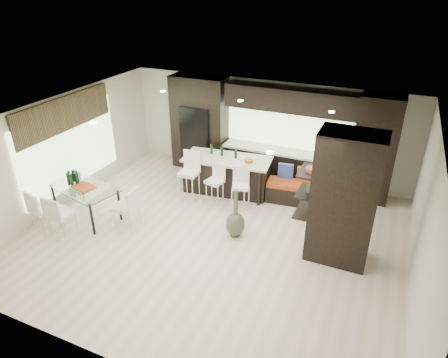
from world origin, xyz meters
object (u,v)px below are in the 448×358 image
at_px(kitchen_island, 227,174).
at_px(stool_mid, 215,188).
at_px(bench, 295,192).
at_px(chair_end, 126,209).
at_px(floor_vase, 236,213).
at_px(dining_table, 87,202).
at_px(chair_far, 44,211).
at_px(stool_left, 189,181).
at_px(chair_near, 62,216).
at_px(stool_right, 240,194).

bearing_deg(kitchen_island, stool_mid, -96.84).
xyz_separation_m(bench, chair_end, (-3.18, -2.65, 0.20)).
relative_size(kitchen_island, floor_vase, 1.97).
bearing_deg(dining_table, bench, 45.16).
bearing_deg(chair_end, chair_far, 113.13).
xyz_separation_m(stool_left, bench, (2.50, 0.93, -0.24)).
xyz_separation_m(dining_table, chair_end, (1.15, 0.00, 0.08)).
distance_m(stool_left, floor_vase, 1.98).
xyz_separation_m(kitchen_island, floor_vase, (1.00, -1.84, 0.10)).
distance_m(stool_left, bench, 2.68).
bearing_deg(chair_far, stool_left, 59.28).
relative_size(bench, chair_near, 1.55).
distance_m(bench, chair_near, 5.53).
relative_size(kitchen_island, bench, 1.60).
height_order(stool_left, chair_far, stool_left).
bearing_deg(dining_table, stool_mid, 48.57).
height_order(chair_far, chair_end, chair_end).
bearing_deg(chair_near, chair_far, -179.74).
xyz_separation_m(chair_far, chair_end, (1.66, 0.78, 0.02)).
distance_m(floor_vase, dining_table, 3.59).
xyz_separation_m(stool_mid, bench, (1.81, 0.90, -0.16)).
distance_m(stool_mid, chair_end, 2.23).
distance_m(stool_mid, dining_table, 3.07).
distance_m(floor_vase, chair_end, 2.47).
bearing_deg(stool_mid, floor_vase, -32.84).
bearing_deg(stool_left, bench, 18.08).
distance_m(kitchen_island, stool_mid, 0.78).
bearing_deg(floor_vase, chair_far, -159.85).
xyz_separation_m(kitchen_island, stool_right, (0.69, -0.78, -0.02)).
bearing_deg(bench, stool_mid, -159.96).
distance_m(bench, floor_vase, 2.15).
distance_m(floor_vase, chair_far, 4.29).
xyz_separation_m(dining_table, chair_near, (0.00, -0.78, 0.06)).
bearing_deg(stool_mid, stool_right, 13.54).
bearing_deg(stool_mid, chair_near, -120.67).
relative_size(stool_left, stool_right, 1.14).
distance_m(floor_vase, chair_near, 3.81).
height_order(kitchen_island, stool_left, stool_left).
bearing_deg(chair_far, dining_table, 69.25).
relative_size(kitchen_island, chair_far, 2.48).
distance_m(stool_right, chair_end, 2.70).
height_order(stool_mid, dining_table, stool_mid).
height_order(stool_left, stool_mid, stool_left).
bearing_deg(chair_end, chair_near, 122.08).
xyz_separation_m(kitchen_island, stool_mid, (0.00, -0.78, -0.04)).
height_order(stool_mid, floor_vase, floor_vase).
height_order(dining_table, chair_far, chair_far).
distance_m(stool_mid, stool_right, 0.69).
bearing_deg(bench, kitchen_island, 177.52).
distance_m(stool_right, dining_table, 3.66).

